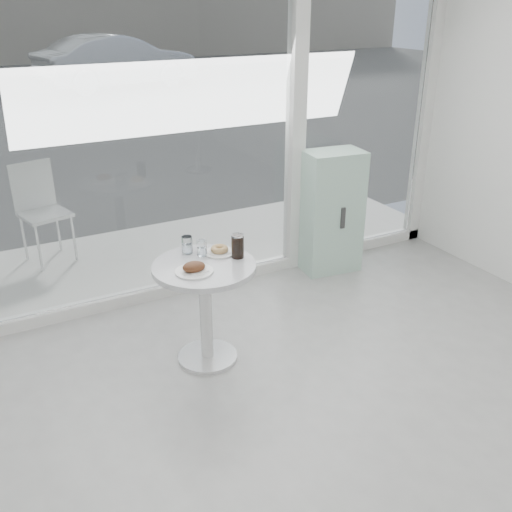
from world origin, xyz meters
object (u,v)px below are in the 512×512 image
mint_cabinet (331,212)px  water_tumbler_b (202,249)px  patio_chair (40,206)px  cola_glass (238,246)px  car_silver (117,62)px  main_table (205,293)px  plate_fritter (194,268)px  plate_donut (219,251)px  water_tumbler_a (187,246)px

mint_cabinet → water_tumbler_b: mint_cabinet is taller
patio_chair → cola_glass: patio_chair is taller
car_silver → cola_glass: size_ratio=26.81×
main_table → patio_chair: size_ratio=0.80×
mint_cabinet → water_tumbler_b: bearing=-149.3°
plate_fritter → plate_donut: (0.28, 0.20, -0.01)m
water_tumbler_b → cola_glass: bearing=-34.4°
main_table → water_tumbler_a: (-0.03, 0.24, 0.28)m
water_tumbler_a → cola_glass: cola_glass is taller
cola_glass → water_tumbler_b: bearing=145.6°
main_table → car_silver: car_silver is taller
car_silver → water_tumbler_b: (-3.19, -13.68, 0.07)m
patio_chair → water_tumbler_b: bearing=-84.6°
water_tumbler_a → water_tumbler_b: 0.12m
plate_fritter → mint_cabinet: bearing=28.1°
plate_donut → water_tumbler_a: (-0.20, 0.12, 0.04)m
main_table → mint_cabinet: (1.68, 0.87, 0.03)m
water_tumbler_b → car_silver: bearing=76.9°
main_table → water_tumbler_b: (0.05, 0.14, 0.27)m
water_tumbler_a → plate_fritter: bearing=-103.2°
main_table → water_tumbler_b: size_ratio=6.74×
plate_fritter → cola_glass: 0.37m
patio_chair → plate_donut: size_ratio=4.42×
mint_cabinet → main_table: bearing=-145.9°
main_table → plate_fritter: plate_fritter is taller
main_table → patio_chair: bearing=107.6°
water_tumbler_b → cola_glass: cola_glass is taller
water_tumbler_b → water_tumbler_a: bearing=128.5°
patio_chair → water_tumbler_a: 2.21m
plate_donut → patio_chair: bearing=112.5°
water_tumbler_b → cola_glass: 0.26m
plate_fritter → water_tumbler_a: size_ratio=2.04×
car_silver → water_tumbler_b: car_silver is taller
water_tumbler_a → cola_glass: (0.29, -0.24, 0.03)m
plate_fritter → main_table: bearing=38.0°
water_tumbler_a → water_tumbler_b: bearing=-51.5°
mint_cabinet → water_tumbler_b: 1.80m
mint_cabinet → water_tumbler_a: (-1.71, -0.63, 0.24)m
mint_cabinet → patio_chair: (-2.42, 1.44, 0.01)m
main_table → plate_fritter: (-0.10, -0.08, 0.25)m
plate_fritter → water_tumbler_a: water_tumbler_a is taller
water_tumbler_b → main_table: bearing=-108.5°
main_table → cola_glass: cola_glass is taller
mint_cabinet → plate_donut: size_ratio=5.35×
water_tumbler_a → water_tumbler_b: size_ratio=1.10×
patio_chair → plate_fritter: size_ratio=3.76×
main_table → plate_donut: bearing=35.0°
water_tumbler_a → main_table: bearing=-83.6°
car_silver → plate_donut: size_ratio=20.91×
mint_cabinet → patio_chair: bearing=155.8°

